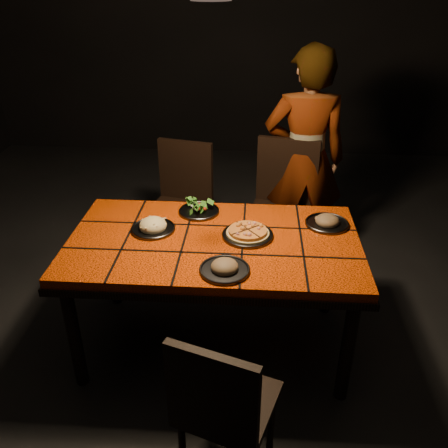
# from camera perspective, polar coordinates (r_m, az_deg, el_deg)

# --- Properties ---
(room_shell) EXTENTS (6.04, 7.04, 3.08)m
(room_shell) POSITION_cam_1_polar(r_m,az_deg,el_deg) (2.32, -1.43, 14.38)
(room_shell) COLOR black
(room_shell) RESTS_ON ground
(dining_table) EXTENTS (1.62, 0.92, 0.75)m
(dining_table) POSITION_cam_1_polar(r_m,az_deg,el_deg) (2.65, -1.21, -3.27)
(dining_table) COLOR #DE4007
(dining_table) RESTS_ON ground
(chair_near) EXTENTS (0.48, 0.48, 0.84)m
(chair_near) POSITION_cam_1_polar(r_m,az_deg,el_deg) (2.09, -0.30, -20.89)
(chair_near) COLOR black
(chair_near) RESTS_ON ground
(chair_far_left) EXTENTS (0.51, 0.51, 0.94)m
(chair_far_left) POSITION_cam_1_polar(r_m,az_deg,el_deg) (3.61, -5.13, 3.36)
(chair_far_left) COLOR black
(chair_far_left) RESTS_ON ground
(chair_far_right) EXTENTS (0.54, 0.54, 1.00)m
(chair_far_right) POSITION_cam_1_polar(r_m,az_deg,el_deg) (3.50, 7.13, 2.99)
(chair_far_right) COLOR black
(chair_far_right) RESTS_ON ground
(diner) EXTENTS (0.61, 0.41, 1.64)m
(diner) POSITION_cam_1_polar(r_m,az_deg,el_deg) (3.55, 9.63, 7.59)
(diner) COLOR brown
(diner) RESTS_ON ground
(plate_pizza) EXTENTS (0.33, 0.33, 0.04)m
(plate_pizza) POSITION_cam_1_polar(r_m,az_deg,el_deg) (2.63, 2.86, -1.15)
(plate_pizza) COLOR #393A3F
(plate_pizza) RESTS_ON dining_table
(plate_pasta) EXTENTS (0.25, 0.25, 0.08)m
(plate_pasta) POSITION_cam_1_polar(r_m,az_deg,el_deg) (2.71, -8.53, -0.33)
(plate_pasta) COLOR #393A3F
(plate_pasta) RESTS_ON dining_table
(plate_salad) EXTENTS (0.25, 0.25, 0.07)m
(plate_salad) POSITION_cam_1_polar(r_m,az_deg,el_deg) (2.88, -3.03, 1.84)
(plate_salad) COLOR #393A3F
(plate_salad) RESTS_ON dining_table
(plate_mushroom_a) EXTENTS (0.25, 0.25, 0.08)m
(plate_mushroom_a) POSITION_cam_1_polar(r_m,az_deg,el_deg) (2.33, 0.08, -5.25)
(plate_mushroom_a) COLOR #393A3F
(plate_mushroom_a) RESTS_ON dining_table
(plate_mushroom_b) EXTENTS (0.25, 0.25, 0.08)m
(plate_mushroom_b) POSITION_cam_1_polar(r_m,az_deg,el_deg) (2.80, 12.30, 0.30)
(plate_mushroom_b) COLOR #393A3F
(plate_mushroom_b) RESTS_ON dining_table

